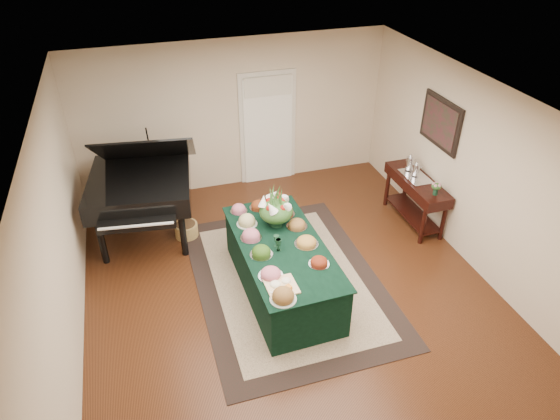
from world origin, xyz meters
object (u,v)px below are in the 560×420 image
object	(u,v)px
buffet_table	(282,268)
floral_centerpiece	(276,208)
grand_piano	(141,185)
mahogany_sideboard	(416,189)

from	to	relation	value
buffet_table	floral_centerpiece	bearing A→B (deg)	82.60
grand_piano	mahogany_sideboard	size ratio (longest dim) A/B	1.42
floral_centerpiece	mahogany_sideboard	bearing A→B (deg)	11.11
buffet_table	floral_centerpiece	distance (m)	0.82
floral_centerpiece	mahogany_sideboard	world-z (taller)	floral_centerpiece
grand_piano	mahogany_sideboard	bearing A→B (deg)	-12.31
buffet_table	grand_piano	xyz separation A→B (m)	(-1.66, 1.90, 0.54)
buffet_table	mahogany_sideboard	distance (m)	2.78
floral_centerpiece	grand_piano	distance (m)	2.24
buffet_table	mahogany_sideboard	xyz separation A→B (m)	(2.60, 0.97, 0.23)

